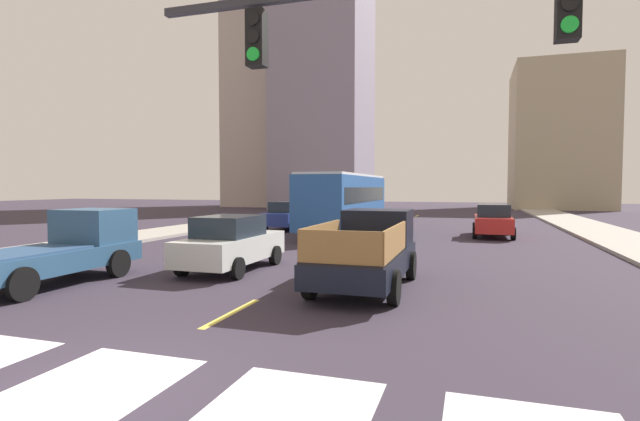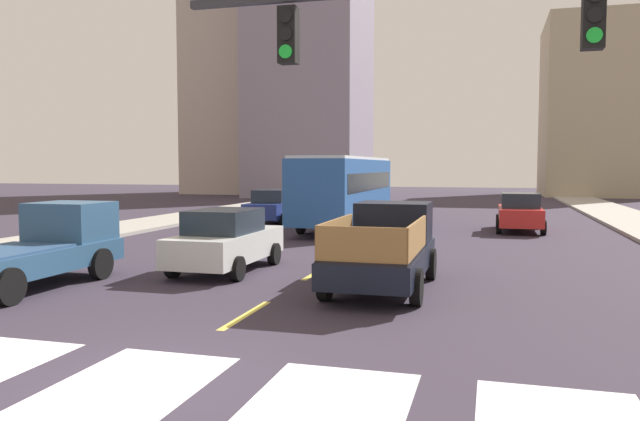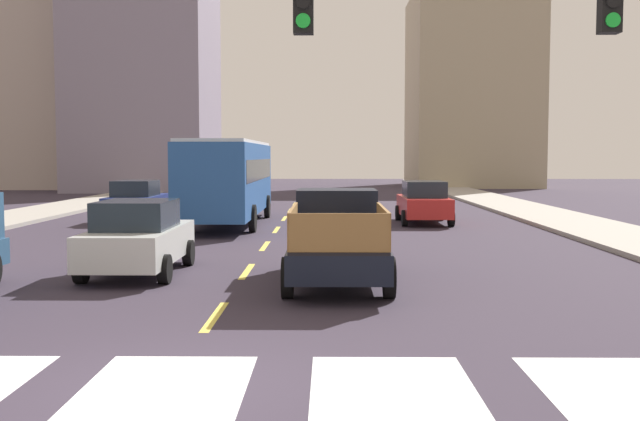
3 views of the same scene
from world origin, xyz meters
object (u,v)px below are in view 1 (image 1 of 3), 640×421
at_px(pickup_stakebed, 369,250).
at_px(sedan_near_left, 287,216).
at_px(sedan_mid, 493,221).
at_px(city_bus, 345,199).
at_px(pickup_dark, 62,249).
at_px(sedan_far, 231,243).

relative_size(pickup_stakebed, sedan_near_left, 1.18).
height_order(sedan_near_left, sedan_mid, same).
bearing_deg(sedan_mid, city_bus, -178.04).
height_order(pickup_dark, sedan_near_left, pickup_dark).
bearing_deg(sedan_near_left, sedan_far, -73.71).
bearing_deg(pickup_dark, city_bus, 77.14).
distance_m(sedan_far, sedan_near_left, 14.34).
xyz_separation_m(pickup_stakebed, pickup_dark, (-8.16, -2.18, -0.02)).
height_order(sedan_far, sedan_near_left, same).
height_order(city_bus, sedan_far, city_bus).
bearing_deg(sedan_far, sedan_mid, 60.01).
height_order(city_bus, sedan_mid, city_bus).
relative_size(pickup_dark, sedan_near_left, 1.18).
xyz_separation_m(city_bus, sedan_near_left, (-4.05, 1.38, -1.09)).
xyz_separation_m(pickup_stakebed, sedan_near_left, (-8.22, 14.78, -0.08)).
distance_m(pickup_dark, sedan_near_left, 16.96).
height_order(pickup_dark, sedan_mid, pickup_dark).
xyz_separation_m(sedan_far, sedan_mid, (8.27, 13.14, 0.00)).
relative_size(pickup_dark, city_bus, 0.48).
height_order(sedan_far, sedan_mid, same).
relative_size(pickup_stakebed, pickup_dark, 1.00).
xyz_separation_m(sedan_far, sedan_near_left, (-3.61, 13.88, 0.00)).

